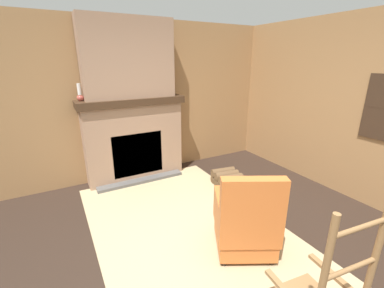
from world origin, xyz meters
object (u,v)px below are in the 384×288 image
object	(u,v)px
firewood_stack	(227,178)
storage_case	(162,91)
armchair	(246,223)
oil_lamp_vase	(80,95)

from	to	relation	value
firewood_stack	storage_case	world-z (taller)	storage_case
armchair	storage_case	xyz separation A→B (m)	(-2.40, 0.09, 1.10)
storage_case	oil_lamp_vase	bearing A→B (deg)	-90.00
armchair	firewood_stack	bearing A→B (deg)	-1.12
oil_lamp_vase	storage_case	world-z (taller)	oil_lamp_vase
armchair	storage_case	world-z (taller)	storage_case
storage_case	armchair	bearing A→B (deg)	-2.24
firewood_stack	storage_case	size ratio (longest dim) A/B	1.78
armchair	oil_lamp_vase	world-z (taller)	oil_lamp_vase
armchair	storage_case	size ratio (longest dim) A/B	3.68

